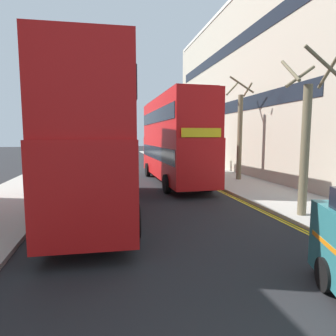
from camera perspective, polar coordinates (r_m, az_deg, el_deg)
The scene contains 12 objects.
sidewalk_right at distance 18.81m, azimuth 14.79°, elevation -3.14°, with size 4.00×80.00×0.14m, color #ADA89E.
sidewalk_left at distance 17.36m, azimuth -27.17°, elevation -4.43°, with size 4.00×80.00×0.14m, color #ADA89E.
kerb_line_outer at distance 16.15m, azimuth 11.36°, elevation -4.84°, with size 0.10×56.00×0.01m, color yellow.
kerb_line_inner at distance 16.09m, azimuth 10.83°, elevation -4.88°, with size 0.10×56.00×0.01m, color yellow.
double_decker_bus_away at distance 11.92m, azimuth -13.72°, elevation 5.78°, with size 3.16×10.90×5.64m.
double_decker_bus_oncoming at distance 18.94m, azimuth 1.19°, elevation 6.13°, with size 2.90×10.84×5.64m.
pedestrian_far at distance 24.94m, azimuth 10.67°, elevation 1.39°, with size 0.34×0.22×1.62m.
street_tree_near at distance 20.17m, azimuth 14.20°, elevation 6.83°, with size 1.64×2.07×6.88m.
street_tree_mid at distance 11.73m, azimuth 25.98°, elevation 5.35°, with size 1.80×1.74×5.98m.
street_tree_far at distance 28.76m, azimuth 7.16°, elevation 6.58°, with size 1.76×1.74×6.24m.
street_tree_distant at distance 34.90m, azimuth 2.60°, elevation 5.41°, with size 1.78×1.78×5.36m.
townhouse_terrace_right at distance 29.39m, azimuth 20.33°, elevation 14.30°, with size 10.08×28.00×14.70m.
Camera 1 is at (-2.01, -0.49, 3.12)m, focal length 30.32 mm.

